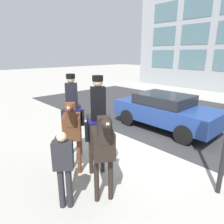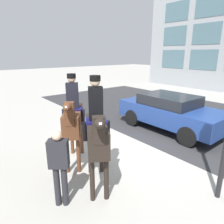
{
  "view_description": "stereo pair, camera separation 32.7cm",
  "coord_description": "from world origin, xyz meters",
  "views": [
    {
      "loc": [
        4.07,
        -4.84,
        3.14
      ],
      "look_at": [
        0.19,
        -1.27,
        1.59
      ],
      "focal_mm": 32.0,
      "sensor_mm": 36.0,
      "label": 1
    },
    {
      "loc": [
        4.29,
        -4.6,
        3.14
      ],
      "look_at": [
        0.19,
        -1.27,
        1.59
      ],
      "focal_mm": 32.0,
      "sensor_mm": 36.0,
      "label": 2
    }
  ],
  "objects": [
    {
      "name": "street_car_near_lane",
      "position": [
        -0.42,
        2.38,
        0.8
      ],
      "size": [
        4.39,
        1.98,
        1.49
      ],
      "color": "navy",
      "rests_on": "ground_plane"
    },
    {
      "name": "mounted_horse_lead",
      "position": [
        -0.55,
        -2.08,
        1.39
      ],
      "size": [
        1.7,
        1.33,
        2.62
      ],
      "rotation": [
        0.0,
        0.0,
        -0.61
      ],
      "color": "#59331E",
      "rests_on": "ground_plane"
    },
    {
      "name": "pedestrian_bystander",
      "position": [
        0.8,
        -3.17,
        1.01
      ],
      "size": [
        0.89,
        0.54,
        1.7
      ],
      "rotation": [
        0.0,
        0.0,
        2.47
      ],
      "color": "#232328",
      "rests_on": "ground_plane"
    },
    {
      "name": "ground_plane",
      "position": [
        0.0,
        0.0,
        0.0
      ],
      "size": [
        80.0,
        80.0,
        0.0
      ],
      "primitive_type": "plane",
      "color": "#9E9B93"
    },
    {
      "name": "mounted_horse_companion",
      "position": [
        0.75,
        -2.19,
        1.41
      ],
      "size": [
        1.75,
        1.21,
        2.68
      ],
      "rotation": [
        0.0,
        0.0,
        -0.53
      ],
      "color": "black",
      "rests_on": "ground_plane"
    },
    {
      "name": "road_surface",
      "position": [
        0.0,
        4.75,
        0.0
      ],
      "size": [
        21.02,
        8.5,
        0.01
      ],
      "color": "#2D2D30",
      "rests_on": "ground_plane"
    }
  ]
}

